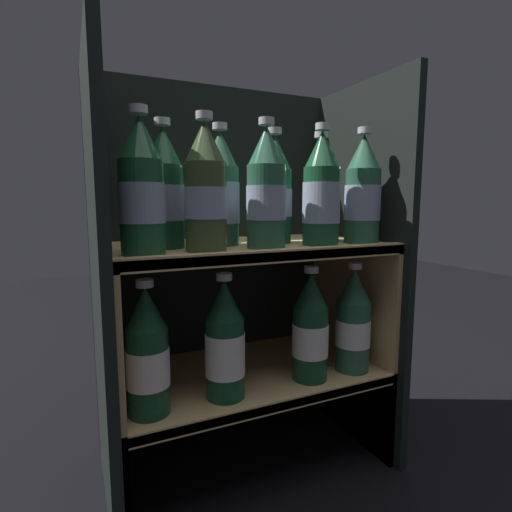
{
  "coord_description": "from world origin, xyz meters",
  "views": [
    {
      "loc": [
        -0.36,
        -0.66,
        0.62
      ],
      "look_at": [
        0.0,
        0.12,
        0.51
      ],
      "focal_mm": 28.0,
      "sensor_mm": 36.0,
      "label": 1
    }
  ],
  "objects_px": {
    "bottle_upper_back_1": "(221,193)",
    "bottle_upper_front_4": "(363,193)",
    "bottle_lower_front_1": "(225,344)",
    "bottle_lower_front_0": "(147,356)",
    "bottle_upper_front_0": "(142,191)",
    "bottle_upper_front_2": "(265,192)",
    "bottle_upper_front_1": "(205,191)",
    "bottle_lower_front_3": "(353,323)",
    "bottle_lower_front_2": "(310,330)",
    "bottle_upper_front_3": "(321,193)",
    "bottle_upper_back_3": "(320,194)",
    "bottle_upper_back_0": "(164,192)",
    "bottle_upper_back_2": "(274,193)"
  },
  "relations": [
    {
      "from": "bottle_upper_back_1",
      "to": "bottle_upper_front_4",
      "type": "bearing_deg",
      "value": -15.98
    },
    {
      "from": "bottle_lower_front_1",
      "to": "bottle_lower_front_0",
      "type": "bearing_deg",
      "value": 180.0
    },
    {
      "from": "bottle_upper_front_0",
      "to": "bottle_upper_front_2",
      "type": "xyz_separation_m",
      "value": [
        0.24,
        0.0,
        0.0
      ]
    },
    {
      "from": "bottle_upper_front_1",
      "to": "bottle_lower_front_3",
      "type": "distance_m",
      "value": 0.47
    },
    {
      "from": "bottle_lower_front_1",
      "to": "bottle_lower_front_2",
      "type": "bearing_deg",
      "value": 0.0
    },
    {
      "from": "bottle_upper_front_3",
      "to": "bottle_upper_back_3",
      "type": "bearing_deg",
      "value": 57.8
    },
    {
      "from": "bottle_upper_front_2",
      "to": "bottle_lower_front_3",
      "type": "bearing_deg",
      "value": 0.0
    },
    {
      "from": "bottle_upper_front_1",
      "to": "bottle_lower_front_3",
      "type": "height_order",
      "value": "bottle_upper_front_1"
    },
    {
      "from": "bottle_lower_front_0",
      "to": "bottle_lower_front_1",
      "type": "bearing_deg",
      "value": 0.0
    },
    {
      "from": "bottle_upper_front_4",
      "to": "bottle_upper_back_3",
      "type": "relative_size",
      "value": 1.0
    },
    {
      "from": "bottle_upper_front_3",
      "to": "bottle_upper_back_1",
      "type": "distance_m",
      "value": 0.22
    },
    {
      "from": "bottle_upper_front_0",
      "to": "bottle_upper_back_1",
      "type": "height_order",
      "value": "same"
    },
    {
      "from": "bottle_upper_front_2",
      "to": "bottle_lower_front_1",
      "type": "bearing_deg",
      "value": 180.0
    },
    {
      "from": "bottle_upper_back_1",
      "to": "bottle_lower_front_3",
      "type": "xyz_separation_m",
      "value": [
        0.29,
        -0.09,
        -0.3
      ]
    },
    {
      "from": "bottle_upper_back_3",
      "to": "bottle_lower_front_0",
      "type": "distance_m",
      "value": 0.53
    },
    {
      "from": "bottle_upper_front_2",
      "to": "bottle_upper_back_1",
      "type": "height_order",
      "value": "same"
    },
    {
      "from": "bottle_upper_front_3",
      "to": "bottle_upper_back_3",
      "type": "distance_m",
      "value": 0.1
    },
    {
      "from": "bottle_upper_back_0",
      "to": "bottle_lower_front_2",
      "type": "xyz_separation_m",
      "value": [
        0.3,
        -0.09,
        -0.3
      ]
    },
    {
      "from": "bottle_upper_front_3",
      "to": "bottle_lower_front_1",
      "type": "bearing_deg",
      "value": 180.0
    },
    {
      "from": "bottle_upper_back_0",
      "to": "bottle_upper_back_2",
      "type": "height_order",
      "value": "same"
    },
    {
      "from": "bottle_upper_back_2",
      "to": "bottle_lower_front_1",
      "type": "distance_m",
      "value": 0.35
    },
    {
      "from": "bottle_upper_back_2",
      "to": "bottle_upper_back_3",
      "type": "xyz_separation_m",
      "value": [
        0.12,
        0.0,
        -0.0
      ]
    },
    {
      "from": "bottle_upper_front_3",
      "to": "bottle_lower_front_3",
      "type": "height_order",
      "value": "bottle_upper_front_3"
    },
    {
      "from": "bottle_upper_front_3",
      "to": "bottle_lower_front_1",
      "type": "relative_size",
      "value": 1.0
    },
    {
      "from": "bottle_upper_front_1",
      "to": "bottle_upper_back_3",
      "type": "xyz_separation_m",
      "value": [
        0.31,
        0.09,
        -0.0
      ]
    },
    {
      "from": "bottle_lower_front_3",
      "to": "bottle_upper_back_2",
      "type": "bearing_deg",
      "value": 151.78
    },
    {
      "from": "bottle_upper_front_2",
      "to": "bottle_lower_front_3",
      "type": "relative_size",
      "value": 1.0
    },
    {
      "from": "bottle_upper_back_1",
      "to": "bottle_upper_front_2",
      "type": "bearing_deg",
      "value": -55.02
    },
    {
      "from": "bottle_lower_front_2",
      "to": "bottle_lower_front_1",
      "type": "bearing_deg",
      "value": 180.0
    },
    {
      "from": "bottle_lower_front_0",
      "to": "bottle_upper_back_2",
      "type": "bearing_deg",
      "value": 15.96
    },
    {
      "from": "bottle_upper_front_3",
      "to": "bottle_upper_back_0",
      "type": "bearing_deg",
      "value": 164.45
    },
    {
      "from": "bottle_upper_back_0",
      "to": "bottle_lower_front_0",
      "type": "bearing_deg",
      "value": -123.78
    },
    {
      "from": "bottle_upper_front_1",
      "to": "bottle_upper_back_3",
      "type": "relative_size",
      "value": 1.0
    },
    {
      "from": "bottle_upper_back_3",
      "to": "bottle_lower_front_0",
      "type": "bearing_deg",
      "value": -168.45
    },
    {
      "from": "bottle_lower_front_2",
      "to": "bottle_lower_front_3",
      "type": "distance_m",
      "value": 0.12
    },
    {
      "from": "bottle_upper_front_1",
      "to": "bottle_upper_front_2",
      "type": "distance_m",
      "value": 0.12
    },
    {
      "from": "bottle_upper_back_1",
      "to": "bottle_upper_back_3",
      "type": "distance_m",
      "value": 0.25
    },
    {
      "from": "bottle_upper_back_0",
      "to": "bottle_upper_front_1",
      "type": "bearing_deg",
      "value": -56.54
    },
    {
      "from": "bottle_upper_front_0",
      "to": "bottle_upper_back_3",
      "type": "relative_size",
      "value": 1.0
    },
    {
      "from": "bottle_upper_front_0",
      "to": "bottle_upper_back_3",
      "type": "distance_m",
      "value": 0.44
    },
    {
      "from": "bottle_upper_front_4",
      "to": "bottle_lower_front_3",
      "type": "xyz_separation_m",
      "value": [
        -0.01,
        0.0,
        -0.3
      ]
    },
    {
      "from": "bottle_upper_back_1",
      "to": "bottle_lower_front_0",
      "type": "bearing_deg",
      "value": -153.77
    },
    {
      "from": "bottle_upper_back_0",
      "to": "bottle_lower_front_2",
      "type": "bearing_deg",
      "value": -16.61
    },
    {
      "from": "bottle_upper_front_4",
      "to": "bottle_lower_front_1",
      "type": "distance_m",
      "value": 0.45
    },
    {
      "from": "bottle_upper_back_2",
      "to": "bottle_lower_front_1",
      "type": "xyz_separation_m",
      "value": [
        -0.16,
        -0.09,
        -0.3
      ]
    },
    {
      "from": "bottle_upper_front_0",
      "to": "bottle_lower_front_0",
      "type": "relative_size",
      "value": 1.0
    },
    {
      "from": "bottle_upper_back_2",
      "to": "bottle_upper_front_4",
      "type": "bearing_deg",
      "value": -26.27
    },
    {
      "from": "bottle_lower_front_1",
      "to": "bottle_upper_back_0",
      "type": "bearing_deg",
      "value": 136.76
    },
    {
      "from": "bottle_upper_back_0",
      "to": "bottle_lower_front_3",
      "type": "relative_size",
      "value": 1.0
    },
    {
      "from": "bottle_upper_front_0",
      "to": "bottle_upper_back_1",
      "type": "bearing_deg",
      "value": 26.32
    }
  ]
}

